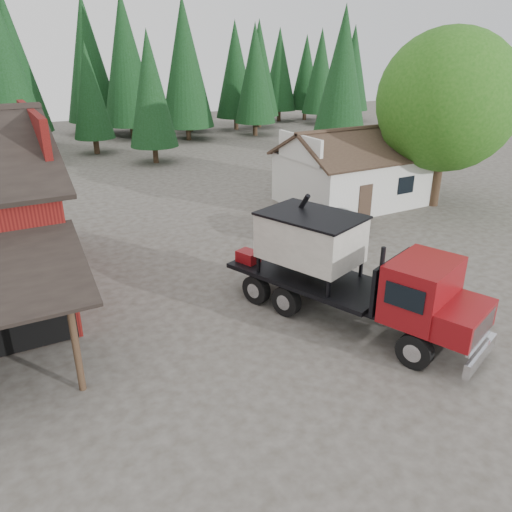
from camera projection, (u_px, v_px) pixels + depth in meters
ground at (287, 370)px, 15.15m from camera, size 120.00×120.00×0.00m
farmhouse at (353, 176)px, 30.78m from camera, size 8.60×6.42×4.65m
deciduous_tree at (447, 106)px, 28.49m from camera, size 8.00×8.00×10.20m
conifer_backdrop at (58, 146)px, 48.95m from camera, size 76.00×16.00×16.00m
near_pine_b at (150, 89)px, 39.68m from camera, size 3.96×3.96×10.40m
near_pine_c at (342, 73)px, 43.24m from camera, size 4.84×4.84×12.40m
near_pine_d at (5, 70)px, 37.83m from camera, size 5.28×5.28×13.40m
feed_truck at (348, 270)px, 17.19m from camera, size 5.54×9.64×4.22m
silver_car at (321, 220)px, 25.97m from camera, size 5.47×2.86×1.47m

